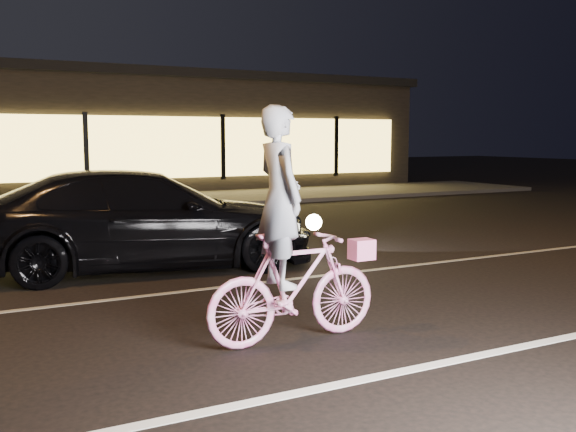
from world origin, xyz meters
TOP-DOWN VIEW (x-y plane):
  - ground at (0.00, 0.00)m, footprint 90.00×90.00m
  - lane_stripe_near at (0.00, -1.50)m, footprint 60.00×0.12m
  - lane_stripe_far at (0.00, 2.00)m, footprint 60.00×0.10m
  - sidewalk at (0.00, 13.00)m, footprint 30.00×4.00m
  - storefront at (0.00, 18.97)m, footprint 25.40×8.42m
  - cyclist at (-0.85, -0.38)m, footprint 1.76×0.61m
  - sedan at (-1.17, 3.64)m, footprint 5.25×2.71m

SIDE VIEW (x-z plane):
  - ground at x=0.00m, z-range 0.00..0.00m
  - lane_stripe_near at x=0.00m, z-range 0.00..0.01m
  - lane_stripe_far at x=0.00m, z-range 0.00..0.01m
  - sidewalk at x=0.00m, z-range 0.00..0.12m
  - sedan at x=-1.17m, z-range 0.00..1.46m
  - cyclist at x=-0.85m, z-range -0.32..1.90m
  - storefront at x=0.00m, z-range 0.05..4.25m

